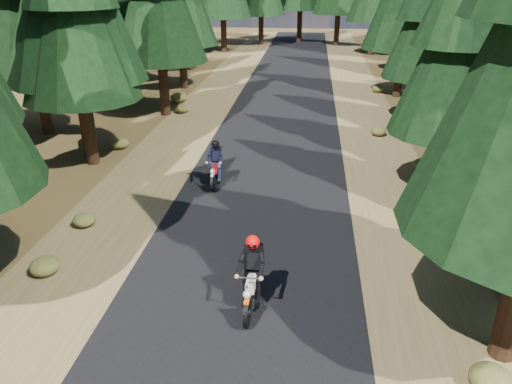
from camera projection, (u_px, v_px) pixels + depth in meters
The scene contains 8 objects.
ground at pixel (250, 248), 14.23m from camera, with size 120.00×120.00×0.00m, color #483719.
road at pixel (266, 181), 18.77m from camera, with size 6.00×100.00×0.01m, color black.
shoulder_l at pixel (147, 176), 19.22m from camera, with size 3.20×100.00×0.01m, color brown.
shoulder_r at pixel (391, 186), 18.31m from camera, with size 3.20×100.00×0.01m, color brown.
log_near at pixel (476, 164), 20.01m from camera, with size 0.32×0.32×5.50m, color #4C4233.
understory_shrubs at pixel (306, 150), 21.22m from camera, with size 15.81×31.17×0.60m.
rider_lead at pixel (252, 286), 11.49m from camera, with size 0.68×2.05×1.81m.
rider_follow at pixel (215, 171), 18.25m from camera, with size 0.59×1.86×1.65m.
Camera 1 is at (1.51, -12.26, 7.25)m, focal length 35.00 mm.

